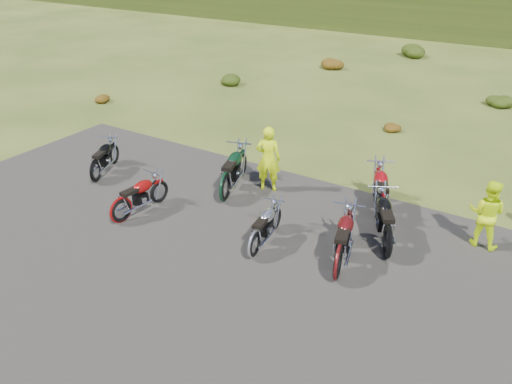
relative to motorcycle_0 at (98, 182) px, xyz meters
The scene contains 17 objects.
ground 6.28m from the motorcycle_0, ahead, with size 300.00×300.00×0.00m, color #384617.
gravel_pad 6.72m from the motorcycle_0, 21.16° to the right, with size 20.00×12.00×0.04m, color black.
shrub_0 8.00m from the motorcycle_0, 135.80° to the left, with size 0.77×0.77×0.45m, color #682F0D.
shrub_1 11.24m from the motorcycle_0, 104.59° to the left, with size 1.03×1.03×0.61m, color #23340D.
shrub_2 16.18m from the motorcycle_0, 89.75° to the left, with size 1.30×1.30×0.77m, color #682F0D.
shrub_3 21.68m from the motorcycle_0, 82.13° to the left, with size 1.56×1.56×0.92m, color #23340D.
shrub_4 10.56m from the motorcycle_0, 56.22° to the left, with size 0.77×0.77×0.45m, color #682F0D.
shrub_5 16.58m from the motorcycle_0, 58.07° to the left, with size 1.03×1.03×0.61m, color #23340D.
motorcycle_0 is the anchor object (origin of this frame).
motorcycle_1 2.66m from the motorcycle_0, 28.61° to the right, with size 1.93×0.64×1.01m, color maroon, non-canonical shape.
motorcycle_2 4.02m from the motorcycle_0, 15.16° to the left, with size 2.34×0.78×1.22m, color black, non-canonical shape.
motorcycle_3 6.02m from the motorcycle_0, ahead, with size 1.86×0.62×0.98m, color #B5B6BB, non-canonical shape.
motorcycle_4 7.88m from the motorcycle_0, ahead, with size 2.22×0.74×1.16m, color #480C0D, non-canonical shape.
motorcycle_5 8.53m from the motorcycle_0, ahead, with size 2.23×0.74×1.17m, color black, non-canonical shape.
motorcycle_6 8.17m from the motorcycle_0, 14.87° to the left, with size 2.30×0.77×1.20m, color maroon, non-canonical shape.
person_middle 5.13m from the motorcycle_0, 26.48° to the left, with size 0.69×0.45×1.89m, color #C5E40C.
person_right_a 10.51m from the motorcycle_0, 13.65° to the left, with size 0.80×0.62×1.65m, color #C5E40C.
Camera 1 is at (4.71, -8.22, 6.53)m, focal length 35.00 mm.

